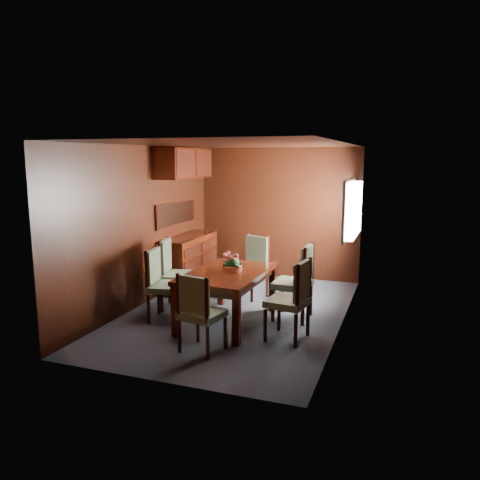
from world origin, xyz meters
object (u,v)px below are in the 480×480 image
at_px(dining_table, 228,279).
at_px(chair_head, 199,309).
at_px(chair_left_near, 161,280).
at_px(chair_right_near, 293,296).
at_px(sideboard, 189,262).
at_px(flower_centerpiece, 233,262).

relative_size(dining_table, chair_head, 1.64).
xyz_separation_m(chair_left_near, chair_head, (0.95, -0.86, -0.03)).
xyz_separation_m(chair_right_near, chair_head, (-0.92, -0.75, -0.04)).
xyz_separation_m(sideboard, chair_head, (1.33, -2.47, 0.08)).
height_order(chair_head, flower_centerpiece, flower_centerpiece).
xyz_separation_m(dining_table, chair_left_near, (-0.90, -0.20, -0.05)).
distance_m(dining_table, flower_centerpiece, 0.24).
distance_m(dining_table, chair_left_near, 0.92).
height_order(chair_right_near, flower_centerpiece, chair_right_near).
bearing_deg(chair_right_near, chair_left_near, 95.38).
bearing_deg(chair_left_near, flower_centerpiece, 93.04).
xyz_separation_m(sideboard, dining_table, (1.27, -1.41, 0.16)).
height_order(chair_left_near, chair_right_near, chair_right_near).
distance_m(chair_head, flower_centerpiece, 1.13).
bearing_deg(dining_table, chair_head, -85.08).
relative_size(sideboard, flower_centerpiece, 5.13).
distance_m(sideboard, dining_table, 1.91).
relative_size(chair_right_near, flower_centerpiece, 3.72).
relative_size(chair_right_near, chair_head, 1.07).
height_order(dining_table, chair_head, chair_head).
relative_size(sideboard, chair_head, 1.48).
distance_m(chair_right_near, chair_head, 1.19).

